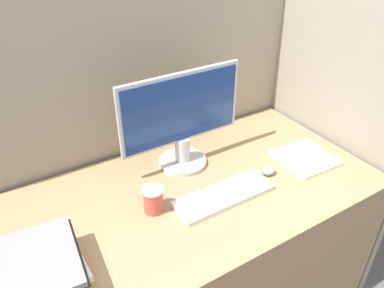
{
  "coord_description": "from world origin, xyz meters",
  "views": [
    {
      "loc": [
        -0.59,
        -0.6,
        1.73
      ],
      "look_at": [
        0.04,
        0.43,
        0.95
      ],
      "focal_mm": 35.0,
      "sensor_mm": 36.0,
      "label": 1
    }
  ],
  "objects_px": {
    "coffee_cup": "(153,200)",
    "mouse": "(269,171)",
    "keyboard": "(224,195)",
    "monitor": "(182,122)",
    "book_stack": "(42,271)"
  },
  "relations": [
    {
      "from": "coffee_cup",
      "to": "mouse",
      "type": "bearing_deg",
      "value": -6.02
    },
    {
      "from": "book_stack",
      "to": "mouse",
      "type": "bearing_deg",
      "value": 4.13
    },
    {
      "from": "keyboard",
      "to": "coffee_cup",
      "type": "height_order",
      "value": "coffee_cup"
    },
    {
      "from": "monitor",
      "to": "mouse",
      "type": "distance_m",
      "value": 0.43
    },
    {
      "from": "monitor",
      "to": "keyboard",
      "type": "bearing_deg",
      "value": -85.93
    },
    {
      "from": "mouse",
      "to": "coffee_cup",
      "type": "bearing_deg",
      "value": 173.98
    },
    {
      "from": "monitor",
      "to": "book_stack",
      "type": "height_order",
      "value": "monitor"
    },
    {
      "from": "coffee_cup",
      "to": "book_stack",
      "type": "height_order",
      "value": "book_stack"
    },
    {
      "from": "monitor",
      "to": "mouse",
      "type": "bearing_deg",
      "value": -44.17
    },
    {
      "from": "mouse",
      "to": "book_stack",
      "type": "xyz_separation_m",
      "value": [
        -0.95,
        -0.07,
        0.04
      ]
    },
    {
      "from": "keyboard",
      "to": "coffee_cup",
      "type": "xyz_separation_m",
      "value": [
        -0.27,
        0.08,
        0.04
      ]
    },
    {
      "from": "monitor",
      "to": "mouse",
      "type": "relative_size",
      "value": 9.13
    },
    {
      "from": "monitor",
      "to": "coffee_cup",
      "type": "distance_m",
      "value": 0.36
    },
    {
      "from": "monitor",
      "to": "book_stack",
      "type": "relative_size",
      "value": 1.79
    },
    {
      "from": "mouse",
      "to": "coffee_cup",
      "type": "xyz_separation_m",
      "value": [
        -0.52,
        0.05,
        0.03
      ]
    }
  ]
}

